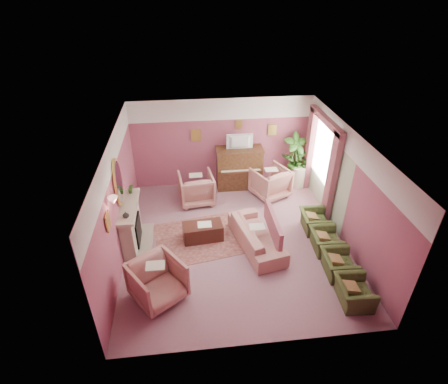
{
  "coord_description": "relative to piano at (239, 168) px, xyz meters",
  "views": [
    {
      "loc": [
        -1.07,
        -6.91,
        5.83
      ],
      "look_at": [
        -0.24,
        0.4,
        1.24
      ],
      "focal_mm": 28.0,
      "sensor_mm": 36.0,
      "label": 1
    }
  ],
  "objects": [
    {
      "name": "fire_ember",
      "position": [
        -2.95,
        -2.48,
        -0.43
      ],
      "size": [
        0.06,
        0.54,
        0.1
      ],
      "primitive_type": "cube",
      "color": "orange",
      "rests_on": "floor"
    },
    {
      "name": "wall_left",
      "position": [
        -3.25,
        -2.68,
        0.75
      ],
      "size": [
        0.02,
        6.0,
        2.8
      ],
      "primitive_type": "cube",
      "color": "#773D5E",
      "rests_on": "floor"
    },
    {
      "name": "olive_chair_b",
      "position": [
        1.66,
        -4.1,
        -0.3
      ],
      "size": [
        0.57,
        0.81,
        0.7
      ],
      "primitive_type": "imported",
      "color": "#3F5024",
      "rests_on": "floor"
    },
    {
      "name": "floral_armchair_left",
      "position": [
        -1.39,
        -0.73,
        -0.14
      ],
      "size": [
        0.97,
        0.97,
        1.01
      ],
      "primitive_type": "imported",
      "color": "tan",
      "rests_on": "floor"
    },
    {
      "name": "floral_armchair_right",
      "position": [
        0.87,
        -0.64,
        -0.14
      ],
      "size": [
        0.97,
        0.97,
        1.01
      ],
      "primitive_type": "imported",
      "color": "tan",
      "rests_on": "floor"
    },
    {
      "name": "sofa_throw",
      "position": [
        0.4,
        -2.92,
        -0.05
      ],
      "size": [
        0.1,
        1.55,
        0.57
      ],
      "primitive_type": "cube",
      "color": "#964D59",
      "rests_on": "sofa"
    },
    {
      "name": "area_rug",
      "position": [
        -1.27,
        -2.48,
        -0.64
      ],
      "size": [
        2.78,
        2.21,
        0.01
      ],
      "primitive_type": "cube",
      "rotation": [
        0.0,
        0.0,
        0.18
      ],
      "color": "#8B5049",
      "rests_on": "floor"
    },
    {
      "name": "coffee_table",
      "position": [
        -1.31,
        -2.52,
        -0.43
      ],
      "size": [
        1.04,
        0.59,
        0.45
      ],
      "primitive_type": "cube",
      "rotation": [
        0.0,
        0.0,
        0.1
      ],
      "color": "#3D1C14",
      "rests_on": "floor"
    },
    {
      "name": "floral_armchair_front",
      "position": [
        -2.35,
        -4.34,
        -0.14
      ],
      "size": [
        0.97,
        0.97,
        1.01
      ],
      "primitive_type": "imported",
      "color": "tan",
      "rests_on": "floor"
    },
    {
      "name": "window_blind",
      "position": [
        2.2,
        -1.13,
        1.05
      ],
      "size": [
        0.03,
        1.4,
        1.8
      ],
      "primitive_type": "cube",
      "color": "white",
      "rests_on": "wall_right"
    },
    {
      "name": "palm_plant",
      "position": [
        1.73,
        -0.1,
        0.41
      ],
      "size": [
        0.76,
        0.76,
        1.44
      ],
      "primitive_type": "imported",
      "color": "#27571A",
      "rests_on": "palm_pot"
    },
    {
      "name": "sofa",
      "position": [
        0.0,
        -2.92,
        -0.24
      ],
      "size": [
        0.68,
        2.05,
        0.83
      ],
      "primitive_type": "imported",
      "color": "tan",
      "rests_on": "floor"
    },
    {
      "name": "olive_chair_d",
      "position": [
        1.66,
        -2.46,
        -0.3
      ],
      "size": [
        0.57,
        0.81,
        0.7
      ],
      "primitive_type": "imported",
      "color": "#3F5024",
      "rests_on": "floor"
    },
    {
      "name": "mantel_plant",
      "position": [
        -3.05,
        -1.93,
        0.64
      ],
      "size": [
        0.16,
        0.16,
        0.28
      ],
      "primitive_type": "imported",
      "color": "#27571A",
      "rests_on": "mantel_shelf"
    },
    {
      "name": "wall_back",
      "position": [
        -0.5,
        0.32,
        0.75
      ],
      "size": [
        5.5,
        0.02,
        2.8
      ],
      "primitive_type": "cube",
      "color": "#773D5E",
      "rests_on": "floor"
    },
    {
      "name": "side_plant_small",
      "position": [
        2.01,
        -0.25,
        0.19
      ],
      "size": [
        0.16,
        0.16,
        0.28
      ],
      "primitive_type": "imported",
      "color": "#27571A",
      "rests_on": "side_table"
    },
    {
      "name": "wall_right",
      "position": [
        2.25,
        -2.68,
        0.75
      ],
      "size": [
        0.02,
        6.0,
        2.8
      ],
      "primitive_type": "cube",
      "color": "#773D5E",
      "rests_on": "floor"
    },
    {
      "name": "sconce_shade",
      "position": [
        -3.12,
        -3.53,
        1.33
      ],
      "size": [
        0.2,
        0.2,
        0.16
      ],
      "primitive_type": "cone",
      "color": "#FFB3A1",
      "rests_on": "wall_left"
    },
    {
      "name": "picture_rail_band",
      "position": [
        -0.5,
        0.31,
        1.82
      ],
      "size": [
        5.5,
        0.01,
        0.65
      ],
      "primitive_type": "cube",
      "color": "white",
      "rests_on": "wall_back"
    },
    {
      "name": "olive_chair_c",
      "position": [
        1.66,
        -3.28,
        -0.3
      ],
      "size": [
        0.57,
        0.81,
        0.7
      ],
      "primitive_type": "imported",
      "color": "#3F5024",
      "rests_on": "floor"
    },
    {
      "name": "print_left_wall",
      "position": [
        -3.21,
        -3.88,
        1.07
      ],
      "size": [
        0.03,
        0.28,
        0.36
      ],
      "primitive_type": "cube",
      "color": "#DDC354",
      "rests_on": "wall_left"
    },
    {
      "name": "print_back_right",
      "position": [
        1.05,
        0.28,
        1.13
      ],
      "size": [
        0.26,
        0.03,
        0.34
      ],
      "primitive_type": "cube",
      "color": "#DDC354",
      "rests_on": "wall_back"
    },
    {
      "name": "floor",
      "position": [
        -0.5,
        -2.68,
        -0.65
      ],
      "size": [
        5.5,
        6.0,
        0.01
      ],
      "primitive_type": "cube",
      "color": "gray",
      "rests_on": "ground"
    },
    {
      "name": "mantel_shelf",
      "position": [
        -3.06,
        -2.48,
        0.47
      ],
      "size": [
        0.4,
        1.55,
        0.07
      ],
      "primitive_type": "cube",
      "color": "tan",
      "rests_on": "fireplace_surround"
    },
    {
      "name": "piano_keyshelf",
      "position": [
        -0.0,
        -0.35,
        0.07
      ],
      "size": [
        1.3,
        0.12,
        0.06
      ],
      "primitive_type": "cube",
      "color": "#4B2F1A",
      "rests_on": "piano"
    },
    {
      "name": "stripe_panel",
      "position": [
        2.23,
        -1.38,
        0.42
      ],
      "size": [
        0.01,
        3.0,
        2.15
      ],
      "primitive_type": "cube",
      "color": "#A8BB9A",
      "rests_on": "wall_right"
    },
    {
      "name": "pelmet",
      "position": [
        2.12,
        -1.13,
        1.91
      ],
      "size": [
        0.16,
        2.2,
        0.16
      ],
      "primitive_type": "cube",
      "color": "#964D59",
      "rests_on": "wall_right"
    },
    {
      "name": "television",
      "position": [
        0.0,
        -0.05,
        0.95
      ],
      "size": [
        0.8,
        0.12,
        0.48
      ],
      "primitive_type": "imported",
      "color": "black",
      "rests_on": "piano"
    },
    {
      "name": "curtain_right",
      "position": [
        2.12,
        -0.21,
        0.65
      ],
      "size": [
        0.16,
        0.34,
        2.6
      ],
      "primitive_type": "cube",
      "color": "#964D59",
      "rests_on": "floor"
    },
    {
      "name": "palm_pot",
      "position": [
        1.73,
        -0.1,
        -0.48
      ],
      "size": [
        0.34,
        0.34,
        0.34
      ],
      "primitive_type": "cylinder",
      "color": "#9F574C",
      "rests_on": "floor"
    },
    {
      "name": "print_back_mid",
      "position": [
        0.0,
        0.28,
        1.35
      ],
      "size": [
        0.22,
        0.03,
        0.26
      ],
      "primitive_type": "cube",
      "color": "#DDC354",
      "rests_on": "wall_back"
    },
    {
      "name": "olive_chair_a",
      "position": [
        1.66,
        -4.92,
        -0.3
      ],
      "size": [
        0.57,
        0.81,
        0.7
      ],
      "primitive_type": "imported",
      "color": "#3F5024",
      "rests_on": "floor"
    },
    {
      "name": "hearth",
      "position": [
        -2.89,
        -2.48,
        -0.64
      ],
      "size": [
        0.55,
        1.5,
        0.02
      ],
      "primitive_type": "cube",
      "color": "tan",
      "rests_on": "floor"
    },
    {
      "name": "mirror_frame",
      "position": [
        -3.2,
        -2.48,
        1.15
      ],
      "size": [
        0.04,
        0.72,
        1.2
      ],
      "primitive_type": "ellipsoid",
      "color": "#DDC354",
      "rests_on": "wall_left"
    },
    {
      "name": "print_back_left",
      "position": [
        -1.3,
        0.28,
        1.07
      ],
      "size": [
        0.3,
        0.03,
        0.38
      ],
      "primitive_type": "cube",
      "color": "#DDC354",
      "rests_on": "wall_back"
    },
    {
      "name": "wall_front",
      "position": [
        -0.5,
        -5.68,
        0.75
      ],
      "size": [
        5.5,
        0.02,
        2.8
      ],
      "primitive_type": "cube",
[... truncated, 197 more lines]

